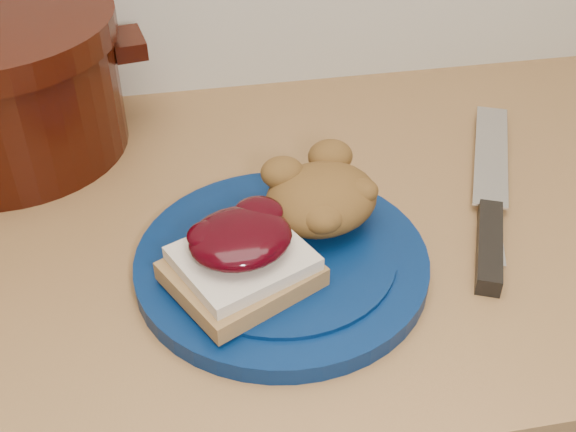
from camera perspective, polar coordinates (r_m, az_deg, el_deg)
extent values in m
cylinder|color=#041B45|center=(0.70, -0.50, -3.69)|extent=(0.37, 0.37, 0.02)
cube|color=olive|center=(0.66, -3.70, -4.58)|extent=(0.16, 0.15, 0.02)
cube|color=beige|center=(0.65, -3.61, -3.35)|extent=(0.14, 0.13, 0.01)
ellipsoid|color=black|center=(0.64, -3.78, -1.73)|extent=(0.12, 0.11, 0.03)
ellipsoid|color=brown|center=(0.71, 2.65, 1.38)|extent=(0.14, 0.14, 0.06)
cube|color=black|center=(0.75, 15.63, -2.27)|extent=(0.07, 0.13, 0.02)
cube|color=silver|center=(0.89, 15.76, 4.82)|extent=(0.12, 0.21, 0.00)
cube|color=silver|center=(0.80, 15.94, -0.09)|extent=(0.06, 0.15, 0.00)
cylinder|color=black|center=(0.92, -21.65, 8.82)|extent=(0.31, 0.31, 0.14)
cube|color=black|center=(0.90, -12.55, 13.16)|extent=(0.05, 0.07, 0.02)
cylinder|color=black|center=(0.89, -21.31, 7.10)|extent=(0.07, 0.07, 0.12)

